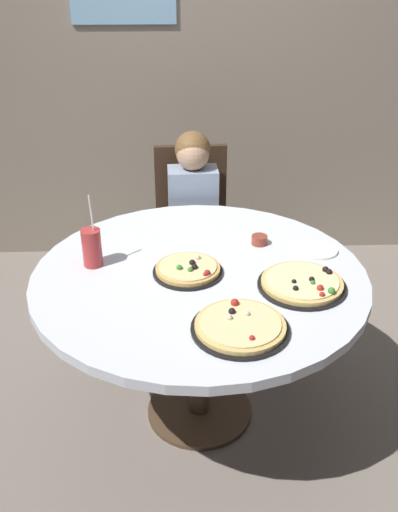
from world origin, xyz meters
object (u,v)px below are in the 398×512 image
Objects in this scene: pizza_pepperoni at (188,269)px; soda_cup at (92,247)px; diner_child at (194,245)px; plate_small at (317,250)px; sauce_bowl at (259,240)px; dining_table at (200,290)px; pizza_veggie at (240,326)px; pizza_cheese at (302,284)px; chair_wooden at (192,223)px.

pizza_pepperoni is 0.92× the size of soda_cup.
plate_small is at bearing -48.83° from diner_child.
diner_child is at bearing 86.30° from pizza_pepperoni.
dining_table is at bearing -138.74° from sauce_bowl.
plate_small is (0.56, 0.16, -0.01)m from pizza_pepperoni.
sauce_bowl is (0.32, 0.24, 0.00)m from pizza_pepperoni.
soda_cup is at bearing 139.38° from pizza_veggie.
diner_child is at bearing 113.93° from pizza_cheese.
soda_cup is (-0.43, -0.85, 0.30)m from chair_wooden.
pizza_veggie is 0.74m from soda_cup.
plate_small reaches higher than dining_table.
sauce_bowl is at bearing 12.51° from soda_cup.
pizza_pepperoni is 0.58m from plate_small.
pizza_cheese is at bearing 44.95° from pizza_veggie.
pizza_veggie is at bearing -66.99° from pizza_pepperoni.
diner_child is at bearing 131.17° from plate_small.
chair_wooden is at bearing 87.38° from pizza_pepperoni.
sauce_bowl reaches higher than dining_table.
dining_table is 0.55m from plate_small.
pizza_cheese is 1.21× the size of pizza_pepperoni.
diner_child is 3.16× the size of pizza_veggie.
pizza_cheese is at bearing -72.14° from sauce_bowl.
diner_child reaches higher than sauce_bowl.
chair_wooden reaches higher than pizza_cheese.
plate_small is (0.51, 0.17, 0.09)m from dining_table.
diner_child reaches higher than dining_table.
chair_wooden is 0.96m from pizza_pepperoni.
diner_child reaches higher than plate_small.
pizza_pepperoni reaches higher than plate_small.
pizza_pepperoni is at bearing 163.65° from pizza_cheese.
chair_wooden is at bearing 63.10° from soda_cup.
pizza_pepperoni reaches higher than dining_table.
chair_wooden is 2.76× the size of pizza_cheese.
dining_table is at bearing 107.29° from pizza_veggie.
pizza_veggie is at bearing -124.82° from plate_small.
pizza_pepperoni is 1.58× the size of plate_small.
pizza_pepperoni is (-0.05, -0.75, 0.28)m from diner_child.
pizza_veggie is (0.13, -1.33, 0.24)m from chair_wooden.
soda_cup is (-0.83, 0.21, 0.06)m from pizza_cheese.
pizza_veggie reaches higher than plate_small.
pizza_cheese is at bearing -69.55° from chair_wooden.
dining_table is 4.41× the size of soda_cup.
sauce_bowl is at bearing 107.86° from pizza_cheese.
sauce_bowl is at bearing 162.98° from plate_small.
pizza_veggie is (0.12, -1.15, 0.28)m from diner_child.
plate_small is (0.95, 0.08, -0.08)m from soda_cup.
sauce_bowl is at bearing 41.26° from dining_table.
pizza_pepperoni is at bearing -143.34° from sauce_bowl.
chair_wooden is at bearing 90.20° from dining_table.
pizza_veggie is 4.90× the size of sauce_bowl.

